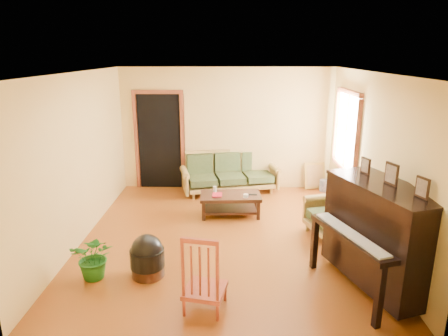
{
  "coord_description": "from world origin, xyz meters",
  "views": [
    {
      "loc": [
        0.09,
        -5.93,
        2.87
      ],
      "look_at": [
        -0.02,
        0.2,
        1.1
      ],
      "focal_mm": 32.0,
      "sensor_mm": 36.0,
      "label": 1
    }
  ],
  "objects_px": {
    "footstool": "(148,261)",
    "ceramic_crock": "(324,186)",
    "coffee_table": "(230,205)",
    "red_chair": "(205,271)",
    "sofa": "(230,173)",
    "piano": "(380,238)",
    "potted_plant": "(95,257)",
    "armchair": "(335,211)"
  },
  "relations": [
    {
      "from": "footstool",
      "to": "ceramic_crock",
      "type": "bearing_deg",
      "value": 47.99
    },
    {
      "from": "ceramic_crock",
      "to": "footstool",
      "type": "bearing_deg",
      "value": -132.01
    },
    {
      "from": "coffee_table",
      "to": "red_chair",
      "type": "xyz_separation_m",
      "value": [
        -0.29,
        -2.8,
        0.29
      ]
    },
    {
      "from": "coffee_table",
      "to": "sofa",
      "type": "bearing_deg",
      "value": 90.58
    },
    {
      "from": "coffee_table",
      "to": "ceramic_crock",
      "type": "relative_size",
      "value": 4.39
    },
    {
      "from": "coffee_table",
      "to": "footstool",
      "type": "relative_size",
      "value": 2.39
    },
    {
      "from": "sofa",
      "to": "red_chair",
      "type": "relative_size",
      "value": 2.06
    },
    {
      "from": "sofa",
      "to": "piano",
      "type": "bearing_deg",
      "value": -75.65
    },
    {
      "from": "sofa",
      "to": "potted_plant",
      "type": "bearing_deg",
      "value": -130.34
    },
    {
      "from": "armchair",
      "to": "ceramic_crock",
      "type": "relative_size",
      "value": 3.53
    },
    {
      "from": "footstool",
      "to": "sofa",
      "type": "bearing_deg",
      "value": 72.14
    },
    {
      "from": "red_chair",
      "to": "potted_plant",
      "type": "height_order",
      "value": "red_chair"
    },
    {
      "from": "armchair",
      "to": "potted_plant",
      "type": "bearing_deg",
      "value": -176.48
    },
    {
      "from": "footstool",
      "to": "potted_plant",
      "type": "bearing_deg",
      "value": -174.19
    },
    {
      "from": "potted_plant",
      "to": "sofa",
      "type": "bearing_deg",
      "value": 62.86
    },
    {
      "from": "potted_plant",
      "to": "coffee_table",
      "type": "bearing_deg",
      "value": 50.8
    },
    {
      "from": "armchair",
      "to": "piano",
      "type": "xyz_separation_m",
      "value": [
        0.19,
        -1.43,
        0.24
      ]
    },
    {
      "from": "armchair",
      "to": "coffee_table",
      "type": "bearing_deg",
      "value": 135.01
    },
    {
      "from": "potted_plant",
      "to": "footstool",
      "type": "bearing_deg",
      "value": 5.81
    },
    {
      "from": "piano",
      "to": "armchair",
      "type": "bearing_deg",
      "value": 78.14
    },
    {
      "from": "piano",
      "to": "red_chair",
      "type": "height_order",
      "value": "piano"
    },
    {
      "from": "sofa",
      "to": "footstool",
      "type": "bearing_deg",
      "value": -121.05
    },
    {
      "from": "coffee_table",
      "to": "piano",
      "type": "height_order",
      "value": "piano"
    },
    {
      "from": "sofa",
      "to": "potted_plant",
      "type": "relative_size",
      "value": 3.24
    },
    {
      "from": "armchair",
      "to": "red_chair",
      "type": "bearing_deg",
      "value": -152.48
    },
    {
      "from": "red_chair",
      "to": "potted_plant",
      "type": "xyz_separation_m",
      "value": [
        -1.49,
        0.63,
        -0.18
      ]
    },
    {
      "from": "sofa",
      "to": "ceramic_crock",
      "type": "relative_size",
      "value": 8.05
    },
    {
      "from": "sofa",
      "to": "red_chair",
      "type": "distance_m",
      "value": 4.07
    },
    {
      "from": "potted_plant",
      "to": "armchair",
      "type": "bearing_deg",
      "value": 20.55
    },
    {
      "from": "armchair",
      "to": "potted_plant",
      "type": "xyz_separation_m",
      "value": [
        -3.44,
        -1.29,
        -0.13
      ]
    },
    {
      "from": "coffee_table",
      "to": "potted_plant",
      "type": "xyz_separation_m",
      "value": [
        -1.77,
        -2.17,
        0.11
      ]
    },
    {
      "from": "footstool",
      "to": "coffee_table",
      "type": "bearing_deg",
      "value": 62.48
    },
    {
      "from": "sofa",
      "to": "armchair",
      "type": "distance_m",
      "value": 2.72
    },
    {
      "from": "sofa",
      "to": "coffee_table",
      "type": "distance_m",
      "value": 1.28
    },
    {
      "from": "red_chair",
      "to": "sofa",
      "type": "bearing_deg",
      "value": 97.76
    },
    {
      "from": "footstool",
      "to": "potted_plant",
      "type": "xyz_separation_m",
      "value": [
        -0.68,
        -0.07,
        0.09
      ]
    },
    {
      "from": "piano",
      "to": "footstool",
      "type": "relative_size",
      "value": 3.39
    },
    {
      "from": "coffee_table",
      "to": "piano",
      "type": "distance_m",
      "value": 3.01
    },
    {
      "from": "red_chair",
      "to": "ceramic_crock",
      "type": "relative_size",
      "value": 3.91
    },
    {
      "from": "sofa",
      "to": "armchair",
      "type": "height_order",
      "value": "armchair"
    },
    {
      "from": "footstool",
      "to": "ceramic_crock",
      "type": "relative_size",
      "value": 1.84
    },
    {
      "from": "footstool",
      "to": "red_chair",
      "type": "height_order",
      "value": "red_chair"
    }
  ]
}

